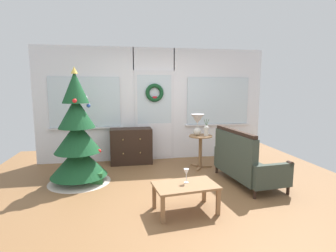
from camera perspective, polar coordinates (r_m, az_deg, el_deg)
name	(u,v)px	position (r m, az deg, el deg)	size (l,w,h in m)	color
ground_plane	(171,192)	(4.39, 0.64, -14.10)	(6.76, 6.76, 0.00)	brown
back_wall_with_door	(154,104)	(6.13, -2.99, 4.67)	(5.20, 0.19, 2.55)	white
christmas_tree	(78,142)	(4.90, -18.82, -3.34)	(1.08, 1.08, 2.02)	#4C331E
dresser_cabinet	(131,146)	(5.92, -7.92, -4.27)	(0.91, 0.46, 0.78)	black
settee_sofa	(244,162)	(4.86, 15.96, -7.51)	(0.84, 1.46, 0.96)	black
side_table	(200,145)	(5.54, 6.98, -4.07)	(0.50, 0.48, 0.69)	#8E6642
table_lamp	(197,122)	(5.48, 6.35, 0.95)	(0.28, 0.28, 0.44)	silver
flower_vase	(206,130)	(5.46, 8.23, -0.90)	(0.11, 0.10, 0.35)	beige
coffee_table	(185,188)	(3.68, 3.76, -13.22)	(0.90, 0.62, 0.38)	#8E6642
wine_glass	(186,173)	(3.67, 3.97, -9.97)	(0.08, 0.08, 0.20)	silver
gift_box	(97,178)	(4.87, -15.09, -10.78)	(0.21, 0.19, 0.21)	#266633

